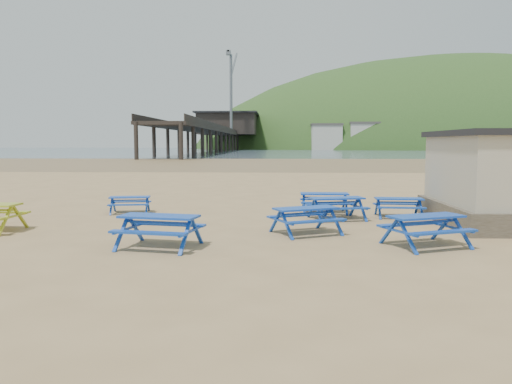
{
  "coord_description": "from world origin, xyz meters",
  "views": [
    {
      "loc": [
        1.23,
        -16.05,
        2.73
      ],
      "look_at": [
        0.51,
        1.5,
        1.0
      ],
      "focal_mm": 35.0,
      "sensor_mm": 36.0,
      "label": 1
    }
  ],
  "objects": [
    {
      "name": "picnic_table_blue_g",
      "position": [
        3.12,
        3.43,
        0.39
      ],
      "size": [
        1.89,
        1.54,
        0.78
      ],
      "rotation": [
        0.0,
        0.0,
        -0.02
      ],
      "color": "#0D3EA2",
      "rests_on": "ground"
    },
    {
      "name": "picnic_table_blue_e",
      "position": [
        2.13,
        -1.16,
        0.4
      ],
      "size": [
        2.39,
        2.21,
        0.8
      ],
      "rotation": [
        0.0,
        0.0,
        0.44
      ],
      "color": "#0D3EA2",
      "rests_on": "ground"
    },
    {
      "name": "wet_sand",
      "position": [
        0.0,
        55.0,
        0.0
      ],
      "size": [
        400.0,
        400.0,
        0.0
      ],
      "primitive_type": "plane",
      "color": "olive",
      "rests_on": "ground"
    },
    {
      "name": "picnic_table_blue_b",
      "position": [
        3.4,
        1.72,
        0.4
      ],
      "size": [
        2.21,
        1.95,
        0.8
      ],
      "rotation": [
        0.0,
        0.0,
        0.25
      ],
      "color": "#0D3EA2",
      "rests_on": "ground"
    },
    {
      "name": "picnic_table_blue_f",
      "position": [
        5.18,
        -2.88,
        0.42
      ],
      "size": [
        2.45,
        2.23,
        0.83
      ],
      "rotation": [
        0.0,
        0.0,
        0.39
      ],
      "color": "#0D3EA2",
      "rests_on": "ground"
    },
    {
      "name": "ground",
      "position": [
        0.0,
        0.0,
        0.0
      ],
      "size": [
        400.0,
        400.0,
        0.0
      ],
      "primitive_type": "plane",
      "color": "tan",
      "rests_on": "ground"
    },
    {
      "name": "picnic_table_blue_c",
      "position": [
        5.74,
        2.35,
        0.36
      ],
      "size": [
        1.78,
        1.47,
        0.72
      ],
      "rotation": [
        0.0,
        0.0,
        -0.06
      ],
      "color": "#0D3EA2",
      "rests_on": "ground"
    },
    {
      "name": "sea",
      "position": [
        0.0,
        170.0,
        0.01
      ],
      "size": [
        400.0,
        400.0,
        0.0
      ],
      "primitive_type": "plane",
      "color": "#4C5F6D",
      "rests_on": "ground"
    },
    {
      "name": "picnic_table_blue_d",
      "position": [
        -1.82,
        -3.3,
        0.43
      ],
      "size": [
        2.31,
        2.0,
        0.85
      ],
      "rotation": [
        0.0,
        0.0,
        -0.19
      ],
      "color": "#0D3EA2",
      "rests_on": "ground"
    },
    {
      "name": "pier",
      "position": [
        -17.99,
        178.23,
        5.46
      ],
      "size": [
        24.0,
        220.0,
        39.29
      ],
      "color": "black",
      "rests_on": "ground"
    },
    {
      "name": "picnic_table_blue_a",
      "position": [
        -4.48,
        3.07,
        0.32
      ],
      "size": [
        1.72,
        1.47,
        0.65
      ],
      "rotation": [
        0.0,
        0.0,
        0.16
      ],
      "color": "#0D3EA2",
      "rests_on": "ground"
    },
    {
      "name": "headland_town",
      "position": [
        90.0,
        229.68,
        -9.91
      ],
      "size": [
        264.0,
        144.0,
        108.0
      ],
      "color": "#2D4C1E",
      "rests_on": "ground"
    }
  ]
}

